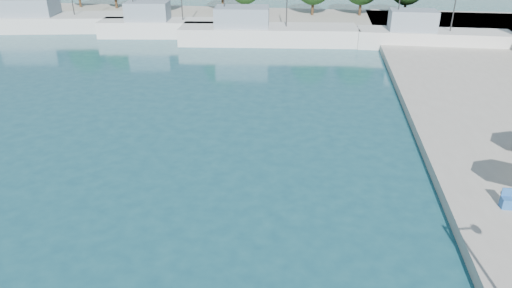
% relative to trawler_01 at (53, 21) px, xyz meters
% --- Properties ---
extents(quay_far, '(90.00, 16.00, 0.60)m').
position_rel_trawler_01_xyz_m(quay_far, '(24.66, 9.13, -0.77)').
color(quay_far, '#A49F94').
rests_on(quay_far, ground).
extents(trawler_01, '(22.48, 9.66, 10.20)m').
position_rel_trawler_01_xyz_m(trawler_01, '(0.00, 0.00, 0.00)').
color(trawler_01, silver).
rests_on(trawler_01, ground).
extents(trawler_02, '(16.19, 6.15, 10.20)m').
position_rel_trawler_01_xyz_m(trawler_02, '(14.83, -1.27, 0.00)').
color(trawler_02, white).
rests_on(trawler_02, ground).
extents(trawler_03, '(19.34, 6.82, 10.20)m').
position_rel_trawler_01_xyz_m(trawler_03, '(26.49, -3.24, 0.00)').
color(trawler_03, silver).
rests_on(trawler_03, ground).
extents(trawler_04, '(15.41, 4.09, 10.20)m').
position_rel_trawler_01_xyz_m(trawler_04, '(43.74, -2.98, 0.00)').
color(trawler_04, silver).
rests_on(trawler_04, ground).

